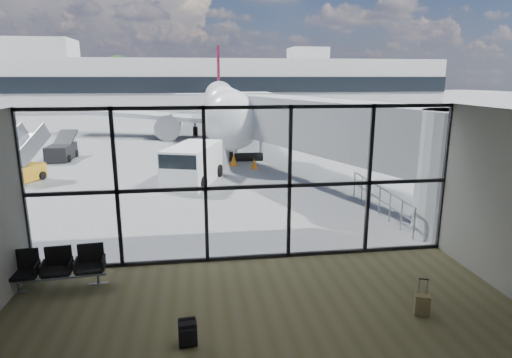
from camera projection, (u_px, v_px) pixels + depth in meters
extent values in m
plane|color=slate|center=(207.00, 122.00, 51.14)|extent=(220.00, 220.00, 0.00)
cube|color=brown|center=(272.00, 339.00, 8.79)|extent=(12.00, 8.00, 0.01)
cube|color=silver|center=(275.00, 119.00, 7.74)|extent=(12.00, 8.00, 0.02)
cube|color=white|center=(248.00, 185.00, 12.11)|extent=(12.00, 0.04, 4.50)
cube|color=black|center=(248.00, 257.00, 12.62)|extent=(12.00, 0.12, 0.10)
cube|color=black|center=(248.00, 187.00, 12.12)|extent=(12.00, 0.12, 0.10)
cube|color=black|center=(248.00, 107.00, 11.60)|extent=(12.00, 0.12, 0.10)
cube|color=black|center=(23.00, 193.00, 11.29)|extent=(0.10, 0.12, 4.50)
cube|color=black|center=(117.00, 190.00, 11.62)|extent=(0.10, 0.12, 4.50)
cube|color=black|center=(205.00, 187.00, 11.95)|extent=(0.10, 0.12, 4.50)
cube|color=black|center=(289.00, 184.00, 12.28)|extent=(0.10, 0.12, 4.50)
cube|color=black|center=(369.00, 181.00, 12.61)|extent=(0.10, 0.12, 4.50)
cube|color=black|center=(444.00, 178.00, 12.94)|extent=(0.10, 0.12, 4.50)
cylinder|color=gray|center=(460.00, 175.00, 14.10)|extent=(2.80, 2.80, 4.20)
cube|color=gray|center=(322.00, 125.00, 20.27)|extent=(7.45, 14.81, 2.40)
cube|color=gray|center=(248.00, 114.00, 26.64)|extent=(2.60, 2.20, 2.60)
cylinder|color=gray|center=(236.00, 147.00, 27.02)|extent=(0.20, 0.20, 1.80)
cylinder|color=gray|center=(261.00, 147.00, 27.24)|extent=(0.20, 0.20, 1.80)
cylinder|color=black|center=(249.00, 157.00, 27.28)|extent=(1.80, 0.56, 0.56)
cylinder|color=gray|center=(414.00, 223.00, 14.05)|extent=(0.06, 0.06, 1.10)
cylinder|color=gray|center=(401.00, 215.00, 14.92)|extent=(0.06, 0.06, 1.10)
cylinder|color=gray|center=(390.00, 207.00, 15.79)|extent=(0.06, 0.06, 1.10)
cylinder|color=gray|center=(379.00, 200.00, 16.65)|extent=(0.06, 0.06, 1.10)
cylinder|color=gray|center=(370.00, 194.00, 17.52)|extent=(0.06, 0.06, 1.10)
cylinder|color=gray|center=(362.00, 189.00, 18.38)|extent=(0.06, 0.06, 1.10)
cylinder|color=gray|center=(354.00, 184.00, 19.25)|extent=(0.06, 0.06, 1.10)
cylinder|color=gray|center=(380.00, 187.00, 16.53)|extent=(0.06, 5.40, 0.06)
cylinder|color=gray|center=(380.00, 199.00, 16.64)|extent=(0.06, 5.40, 0.06)
cube|color=silver|center=(202.00, 84.00, 71.38)|extent=(80.00, 12.00, 8.00)
cube|color=black|center=(203.00, 85.00, 65.51)|extent=(80.00, 0.20, 2.40)
cube|color=silver|center=(40.00, 48.00, 66.64)|extent=(10.00, 8.00, 3.00)
cube|color=silver|center=(308.00, 54.00, 72.69)|extent=(6.00, 6.00, 2.00)
cylinder|color=#382619|center=(17.00, 97.00, 76.99)|extent=(0.50, 0.50, 3.42)
sphere|color=black|center=(14.00, 73.00, 76.01)|extent=(6.27, 6.27, 6.27)
cylinder|color=#382619|center=(52.00, 98.00, 77.90)|extent=(0.50, 0.50, 2.70)
sphere|color=black|center=(50.00, 80.00, 77.13)|extent=(4.95, 4.95, 4.95)
cylinder|color=#382619|center=(87.00, 97.00, 78.68)|extent=(0.50, 0.50, 3.06)
sphere|color=black|center=(85.00, 76.00, 77.81)|extent=(5.61, 5.61, 5.61)
cylinder|color=#382619|center=(120.00, 96.00, 79.47)|extent=(0.50, 0.50, 3.42)
sphere|color=black|center=(119.00, 73.00, 78.49)|extent=(6.27, 6.27, 6.27)
cube|color=gray|center=(58.00, 279.00, 10.84)|extent=(2.30, 0.29, 0.04)
cube|color=black|center=(23.00, 275.00, 10.62)|extent=(0.70, 0.66, 0.08)
cube|color=black|center=(25.00, 260.00, 10.83)|extent=(0.65, 0.13, 0.58)
cube|color=black|center=(57.00, 271.00, 10.79)|extent=(0.70, 0.66, 0.08)
cube|color=black|center=(59.00, 257.00, 11.01)|extent=(0.65, 0.13, 0.58)
cube|color=black|center=(90.00, 268.00, 10.97)|extent=(0.70, 0.66, 0.08)
cube|color=black|center=(91.00, 254.00, 11.19)|extent=(0.65, 0.13, 0.58)
cylinder|color=gray|center=(18.00, 287.00, 10.66)|extent=(0.06, 0.06, 0.26)
cylinder|color=gray|center=(98.00, 279.00, 11.08)|extent=(0.06, 0.06, 0.26)
cube|color=black|center=(188.00, 334.00, 8.54)|extent=(0.38, 0.26, 0.50)
cube|color=black|center=(188.00, 338.00, 8.41)|extent=(0.30, 0.09, 0.34)
cylinder|color=black|center=(187.00, 319.00, 8.58)|extent=(0.35, 0.12, 0.09)
cube|color=olive|center=(422.00, 305.00, 9.59)|extent=(0.36, 0.29, 0.47)
cube|color=olive|center=(423.00, 308.00, 9.49)|extent=(0.26, 0.13, 0.35)
cylinder|color=gray|center=(419.00, 287.00, 9.60)|extent=(0.02, 0.02, 0.39)
cylinder|color=gray|center=(427.00, 287.00, 9.56)|extent=(0.02, 0.02, 0.39)
cube|color=black|center=(424.00, 279.00, 9.53)|extent=(0.21, 0.10, 0.02)
cylinder|color=black|center=(416.00, 312.00, 9.74)|extent=(0.04, 0.06, 0.05)
cylinder|color=black|center=(425.00, 313.00, 9.71)|extent=(0.04, 0.06, 0.05)
cylinder|color=silver|center=(224.00, 105.00, 38.07)|extent=(4.28, 27.67, 3.40)
sphere|color=silver|center=(232.00, 121.00, 24.75)|extent=(3.40, 3.40, 3.40)
cone|color=silver|center=(219.00, 95.00, 53.55)|extent=(3.57, 5.62, 3.40)
cube|color=black|center=(232.00, 112.00, 25.18)|extent=(2.06, 1.17, 0.46)
cube|color=silver|center=(136.00, 114.00, 38.31)|extent=(14.03, 7.61, 1.09)
cylinder|color=black|center=(169.00, 126.00, 37.07)|extent=(2.03, 3.18, 1.93)
cube|color=silver|center=(195.00, 94.00, 52.77)|extent=(5.30, 2.81, 0.17)
cube|color=silver|center=(307.00, 112.00, 39.98)|extent=(14.11, 6.84, 1.09)
cylinder|color=black|center=(278.00, 125.00, 38.10)|extent=(2.03, 3.18, 1.93)
cube|color=silver|center=(242.00, 94.00, 53.40)|extent=(5.27, 2.52, 0.17)
cube|color=#5D0D21|center=(218.00, 70.00, 52.84)|extent=(0.39, 3.50, 5.51)
cylinder|color=gray|center=(231.00, 151.00, 27.02)|extent=(0.18, 0.18, 1.29)
cylinder|color=black|center=(231.00, 156.00, 27.10)|extent=(0.25, 0.65, 0.64)
cylinder|color=black|center=(195.00, 131.00, 38.79)|extent=(0.44, 0.89, 0.88)
cylinder|color=black|center=(252.00, 130.00, 39.34)|extent=(0.44, 0.89, 0.88)
cube|color=white|center=(193.00, 164.00, 21.59)|extent=(3.20, 4.76, 1.90)
cube|color=black|center=(182.00, 160.00, 19.92)|extent=(2.08, 1.66, 0.67)
cylinder|color=black|center=(165.00, 182.00, 20.54)|extent=(0.44, 0.71, 0.67)
cylinder|color=black|center=(203.00, 183.00, 20.20)|extent=(0.44, 0.71, 0.67)
cylinder|color=black|center=(185.00, 169.00, 23.27)|extent=(0.44, 0.71, 0.67)
cylinder|color=black|center=(219.00, 171.00, 22.93)|extent=(0.44, 0.71, 0.67)
cube|color=black|center=(61.00, 152.00, 27.55)|extent=(1.33, 2.83, 0.94)
cube|color=black|center=(65.00, 139.00, 28.48)|extent=(1.14, 2.36, 0.97)
cylinder|color=black|center=(46.00, 159.00, 26.62)|extent=(0.19, 0.47, 0.47)
cylinder|color=black|center=(69.00, 159.00, 26.81)|extent=(0.19, 0.47, 0.47)
cylinder|color=black|center=(56.00, 154.00, 28.43)|extent=(0.19, 0.47, 0.47)
cylinder|color=black|center=(76.00, 153.00, 28.62)|extent=(0.19, 0.47, 0.47)
cube|color=orange|center=(15.00, 174.00, 21.55)|extent=(2.48, 3.13, 0.78)
cube|color=gray|center=(23.00, 150.00, 22.03)|extent=(2.11, 2.57, 1.45)
cylinder|color=black|center=(13.00, 184.00, 20.49)|extent=(0.34, 0.47, 0.43)
cylinder|color=black|center=(17.00, 174.00, 22.71)|extent=(0.34, 0.47, 0.43)
cylinder|color=black|center=(42.00, 175.00, 22.34)|extent=(0.34, 0.47, 0.43)
cube|color=orange|center=(234.00, 165.00, 25.90)|extent=(0.47, 0.47, 0.03)
cone|color=orange|center=(234.00, 160.00, 25.82)|extent=(0.45, 0.45, 0.67)
cube|color=orange|center=(254.00, 168.00, 25.09)|extent=(0.41, 0.41, 0.03)
cone|color=orange|center=(254.00, 164.00, 25.02)|extent=(0.39, 0.39, 0.58)
cube|color=red|center=(212.00, 163.00, 26.60)|extent=(0.43, 0.43, 0.03)
cone|color=red|center=(212.00, 158.00, 26.53)|extent=(0.41, 0.41, 0.62)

